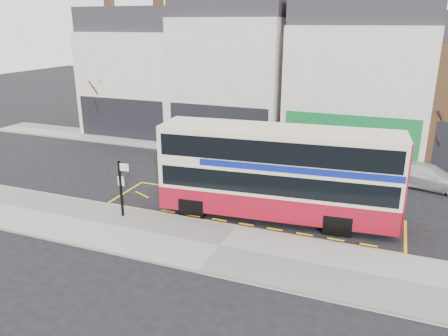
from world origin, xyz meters
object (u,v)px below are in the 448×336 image
at_px(car_grey, 241,153).
at_px(car_white, 428,176).
at_px(car_silver, 194,148).
at_px(double_decker_bus, 278,172).
at_px(street_tree_left, 99,87).
at_px(street_tree_right, 440,117).
at_px(bus_stop_post, 122,183).

height_order(car_grey, car_white, car_white).
bearing_deg(car_silver, double_decker_bus, -128.42).
bearing_deg(street_tree_left, car_white, -8.10).
xyz_separation_m(car_white, street_tree_right, (0.46, 3.39, 2.70)).
relative_size(double_decker_bus, car_white, 2.45).
relative_size(car_silver, car_grey, 0.99).
xyz_separation_m(car_silver, car_grey, (3.26, 0.15, -0.02)).
bearing_deg(car_white, street_tree_left, 94.46).
relative_size(bus_stop_post, street_tree_right, 0.54).
xyz_separation_m(car_grey, street_tree_left, (-12.77, 2.84, 3.26)).
bearing_deg(car_white, car_grey, 99.71).
xyz_separation_m(double_decker_bus, street_tree_right, (7.15, 10.22, 1.10)).
xyz_separation_m(bus_stop_post, street_tree_right, (13.72, 12.93, 1.58)).
relative_size(double_decker_bus, street_tree_left, 1.90).
relative_size(car_grey, street_tree_right, 0.79).
bearing_deg(street_tree_right, car_white, -97.69).
xyz_separation_m(bus_stop_post, car_white, (13.26, 9.54, -1.12)).
bearing_deg(car_grey, bus_stop_post, -177.74).
distance_m(car_grey, street_tree_right, 12.18).
relative_size(car_silver, street_tree_right, 0.79).
height_order(bus_stop_post, car_grey, bus_stop_post).
xyz_separation_m(car_grey, car_white, (11.07, -0.55, 0.00)).
bearing_deg(car_grey, car_silver, 107.12).
height_order(car_silver, street_tree_right, street_tree_right).
bearing_deg(car_grey, double_decker_bus, -134.84).
bearing_deg(street_tree_right, double_decker_bus, -124.98).
distance_m(car_grey, car_white, 11.08).
bearing_deg(double_decker_bus, car_silver, 131.59).
relative_size(bus_stop_post, car_white, 0.60).
distance_m(bus_stop_post, car_white, 16.37).
bearing_deg(car_silver, bus_stop_post, -168.83).
bearing_deg(street_tree_left, street_tree_right, 0.00).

